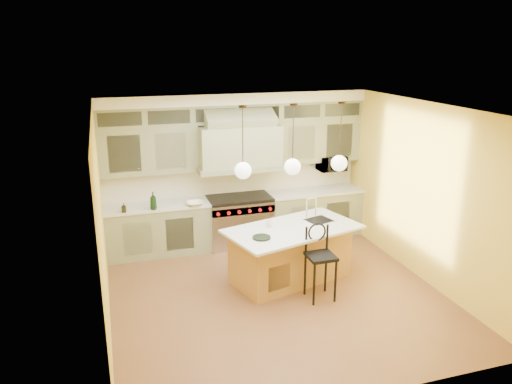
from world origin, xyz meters
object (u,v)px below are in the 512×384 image
object	(u,v)px
kitchen_island	(291,252)
microwave	(331,163)
counter_stool	(320,257)
range	(240,220)

from	to	relation	value
kitchen_island	microwave	size ratio (longest dim) A/B	4.33
kitchen_island	counter_stool	world-z (taller)	kitchen_island
range	kitchen_island	distance (m)	1.75
kitchen_island	range	bearing A→B (deg)	88.06
kitchen_island	microwave	world-z (taller)	microwave
range	counter_stool	xyz separation A→B (m)	(0.60, -2.41, 0.18)
range	kitchen_island	xyz separation A→B (m)	(0.41, -1.70, -0.01)
kitchen_island	counter_stool	size ratio (longest dim) A/B	2.01
range	microwave	distance (m)	2.18
counter_stool	kitchen_island	bearing A→B (deg)	105.23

